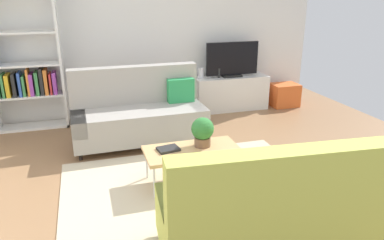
# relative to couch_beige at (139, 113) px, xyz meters

# --- Properties ---
(ground_plane) EXTENTS (7.68, 7.68, 0.00)m
(ground_plane) POSITION_rel_couch_beige_xyz_m (0.37, -1.38, -0.44)
(ground_plane) COLOR #936B47
(wall_far) EXTENTS (6.40, 0.12, 2.90)m
(wall_far) POSITION_rel_couch_beige_xyz_m (0.37, 1.42, 1.01)
(wall_far) COLOR white
(wall_far) RESTS_ON ground_plane
(area_rug) EXTENTS (2.90, 2.20, 0.01)m
(area_rug) POSITION_rel_couch_beige_xyz_m (0.34, -1.62, -0.44)
(area_rug) COLOR beige
(area_rug) RESTS_ON ground_plane
(couch_beige) EXTENTS (1.91, 0.87, 1.10)m
(couch_beige) POSITION_rel_couch_beige_xyz_m (0.00, 0.00, 0.00)
(couch_beige) COLOR gray
(couch_beige) RESTS_ON ground_plane
(couch_green) EXTENTS (1.96, 1.00, 1.10)m
(couch_green) POSITION_rel_couch_beige_xyz_m (0.66, -2.84, 0.01)
(couch_green) COLOR #C1CC51
(couch_green) RESTS_ON ground_plane
(coffee_table) EXTENTS (1.10, 0.56, 0.42)m
(coffee_table) POSITION_rel_couch_beige_xyz_m (0.39, -1.42, -0.05)
(coffee_table) COLOR tan
(coffee_table) RESTS_ON ground_plane
(tv_console) EXTENTS (1.40, 0.44, 0.64)m
(tv_console) POSITION_rel_couch_beige_xyz_m (1.91, 1.08, -0.12)
(tv_console) COLOR silver
(tv_console) RESTS_ON ground_plane
(tv) EXTENTS (1.00, 0.20, 0.64)m
(tv) POSITION_rel_couch_beige_xyz_m (1.91, 1.06, 0.51)
(tv) COLOR black
(tv) RESTS_ON tv_console
(bookshelf) EXTENTS (1.10, 0.36, 2.10)m
(bookshelf) POSITION_rel_couch_beige_xyz_m (-1.60, 1.10, 0.52)
(bookshelf) COLOR white
(bookshelf) RESTS_ON ground_plane
(storage_trunk) EXTENTS (0.52, 0.40, 0.44)m
(storage_trunk) POSITION_rel_couch_beige_xyz_m (3.01, 0.98, -0.22)
(storage_trunk) COLOR orange
(storage_trunk) RESTS_ON ground_plane
(potted_plant) EXTENTS (0.27, 0.27, 0.35)m
(potted_plant) POSITION_rel_couch_beige_xyz_m (0.53, -1.36, 0.17)
(potted_plant) COLOR brown
(potted_plant) RESTS_ON coffee_table
(table_book_0) EXTENTS (0.27, 0.22, 0.03)m
(table_book_0) POSITION_rel_couch_beige_xyz_m (0.12, -1.36, -0.01)
(table_book_0) COLOR #262626
(table_book_0) RESTS_ON coffee_table
(vase_0) EXTENTS (0.11, 0.11, 0.19)m
(vase_0) POSITION_rel_couch_beige_xyz_m (1.33, 1.13, 0.29)
(vase_0) COLOR silver
(vase_0) RESTS_ON tv_console
(vase_1) EXTENTS (0.09, 0.09, 0.18)m
(vase_1) POSITION_rel_couch_beige_xyz_m (1.49, 1.13, 0.29)
(vase_1) COLOR silver
(vase_1) RESTS_ON tv_console
(bottle_0) EXTENTS (0.04, 0.04, 0.18)m
(bottle_0) POSITION_rel_couch_beige_xyz_m (1.65, 1.04, 0.29)
(bottle_0) COLOR #262626
(bottle_0) RESTS_ON tv_console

